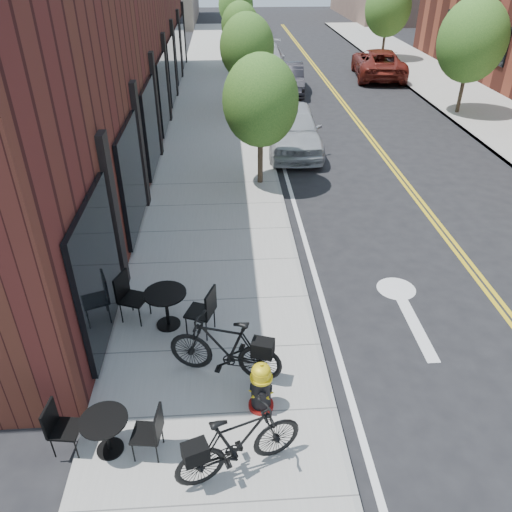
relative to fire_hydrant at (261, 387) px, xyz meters
name	(u,v)px	position (x,y,z in m)	size (l,w,h in m)	color
ground	(336,413)	(1.22, -0.11, -0.56)	(120.00, 120.00, 0.00)	black
sidewalk_near	(216,172)	(-0.78, 9.89, -0.50)	(4.00, 70.00, 0.12)	#9E9B93
building_near	(85,41)	(-5.28, 13.89, 2.94)	(5.00, 28.00, 7.00)	#4D1B18
tree_near_a	(261,101)	(0.62, 8.89, 2.04)	(2.20, 2.20, 3.81)	#382B1E
tree_near_b	(247,47)	(0.62, 16.89, 2.15)	(2.30, 2.30, 3.98)	#382B1E
tree_near_c	(240,25)	(0.62, 24.89, 1.97)	(2.10, 2.10, 3.67)	#382B1E
tree_near_d	(236,5)	(0.62, 32.89, 2.23)	(2.40, 2.40, 4.11)	#382B1E
tree_far_b	(472,40)	(9.82, 15.89, 2.50)	(2.80, 2.80, 4.62)	#382B1E
tree_far_c	(388,8)	(9.82, 27.89, 2.50)	(2.80, 2.80, 4.62)	#382B1E
fire_hydrant	(261,387)	(0.00, 0.00, 0.00)	(0.47, 0.47, 0.93)	maroon
bicycle_left	(225,348)	(-0.56, 0.76, 0.15)	(0.56, 1.98, 1.19)	black
bicycle_right	(239,443)	(-0.38, -1.10, 0.12)	(0.53, 1.86, 1.12)	black
bistro_set_b	(106,430)	(-2.27, -0.67, -0.01)	(1.61, 0.76, 0.86)	black
bistro_set_c	(166,304)	(-1.66, 2.14, 0.07)	(1.90, 1.11, 1.01)	black
parked_car_a	(293,128)	(2.02, 11.99, 0.24)	(1.89, 4.69, 1.60)	#ABAFB3
parked_car_b	(288,78)	(2.82, 20.18, 0.13)	(1.46, 4.19, 1.38)	black
parked_car_c	(265,60)	(2.02, 24.43, 0.22)	(2.20, 5.40, 1.57)	#A8A7AC
parked_car_far	(378,63)	(8.22, 23.20, 0.20)	(2.53, 5.48, 1.52)	maroon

